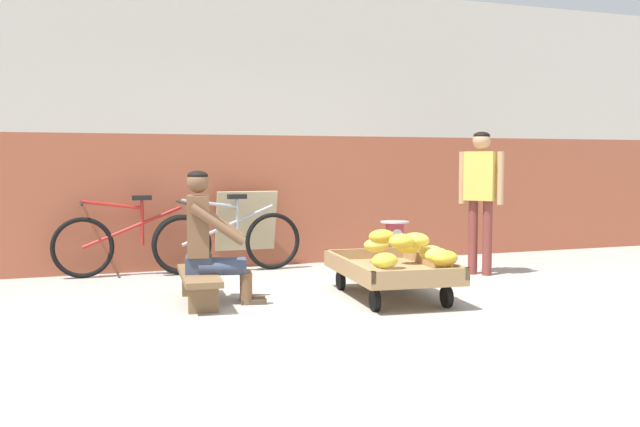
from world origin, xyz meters
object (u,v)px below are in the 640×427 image
at_px(sign_board, 246,229).
at_px(shopping_bag, 414,274).
at_px(bicycle_near_left, 133,243).
at_px(bicycle_far_left, 228,240).
at_px(vendor_seated, 209,238).
at_px(low_bench, 199,281).
at_px(weighing_scale, 395,235).
at_px(banana_cart, 390,271).
at_px(plastic_crate, 394,263).
at_px(customer_adult, 481,186).

height_order(sign_board, shopping_bag, sign_board).
height_order(bicycle_near_left, bicycle_far_left, same).
bearing_deg(shopping_bag, sign_board, 123.77).
xyz_separation_m(vendor_seated, bicycle_near_left, (-0.46, 1.76, -0.21)).
relative_size(low_bench, weighing_scale, 3.75).
height_order(banana_cart, bicycle_near_left, bicycle_near_left).
height_order(low_bench, sign_board, sign_board).
xyz_separation_m(low_bench, weighing_scale, (2.18, 0.65, 0.25)).
height_order(plastic_crate, bicycle_far_left, bicycle_far_left).
distance_m(banana_cart, plastic_crate, 1.13).
distance_m(bicycle_near_left, sign_board, 1.30).
bearing_deg(bicycle_near_left, low_bench, -77.85).
bearing_deg(banana_cart, shopping_bag, 43.47).
relative_size(banana_cart, customer_adult, 0.99).
relative_size(banana_cart, sign_board, 1.72).
relative_size(vendor_seated, bicycle_far_left, 0.69).
relative_size(banana_cart, plastic_crate, 4.22).
bearing_deg(bicycle_near_left, bicycle_far_left, -6.47).
bearing_deg(low_bench, weighing_scale, 16.64).
xyz_separation_m(bicycle_near_left, sign_board, (1.28, 0.18, 0.09)).
bearing_deg(customer_adult, sign_board, 147.64).
height_order(vendor_seated, bicycle_near_left, vendor_seated).
relative_size(low_bench, bicycle_far_left, 0.68).
xyz_separation_m(low_bench, plastic_crate, (2.18, 0.65, -0.05)).
bearing_deg(weighing_scale, plastic_crate, 90.00).
relative_size(bicycle_near_left, bicycle_far_left, 1.00).
distance_m(vendor_seated, bicycle_near_left, 1.83).
xyz_separation_m(vendor_seated, customer_adult, (3.04, 0.53, 0.38)).
height_order(sign_board, customer_adult, customer_adult).
distance_m(bicycle_near_left, shopping_bag, 2.99).
distance_m(banana_cart, sign_board, 2.38).
height_order(bicycle_far_left, shopping_bag, bicycle_far_left).
height_order(banana_cart, shopping_bag, banana_cart).
relative_size(weighing_scale, bicycle_near_left, 0.18).
bearing_deg(weighing_scale, bicycle_near_left, 156.94).
bearing_deg(sign_board, customer_adult, -32.36).
bearing_deg(weighing_scale, banana_cart, -118.18).
bearing_deg(sign_board, banana_cart, -71.90).
bearing_deg(shopping_bag, bicycle_far_left, 134.36).
distance_m(vendor_seated, shopping_bag, 2.09).
bearing_deg(vendor_seated, shopping_bag, 3.48).
relative_size(banana_cart, bicycle_far_left, 0.91).
relative_size(banana_cart, bicycle_near_left, 0.92).
relative_size(bicycle_near_left, customer_adult, 1.09).
xyz_separation_m(plastic_crate, sign_board, (-1.27, 1.26, 0.29)).
relative_size(bicycle_far_left, shopping_bag, 6.92).
bearing_deg(plastic_crate, bicycle_far_left, 147.83).
bearing_deg(bicycle_near_left, sign_board, 7.83).
bearing_deg(sign_board, bicycle_near_left, -172.17).
xyz_separation_m(plastic_crate, customer_adult, (0.95, -0.14, 0.80)).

